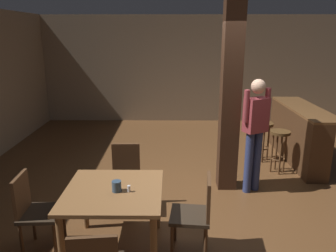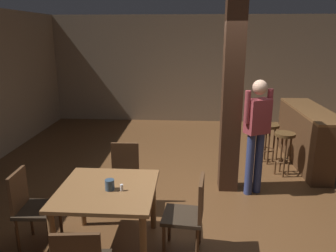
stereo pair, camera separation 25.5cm
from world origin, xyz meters
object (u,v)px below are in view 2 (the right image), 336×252
object	(u,v)px
dining_table	(107,197)
napkin_cup	(110,185)
bar_stool_mid	(268,133)
chair_west	(30,205)
bar_stool_near	(284,144)
salt_shaker	(122,188)
chair_east	(190,212)
bar_counter	(304,136)
standing_person	(257,129)
chair_north	(124,173)

from	to	relation	value
dining_table	napkin_cup	distance (m)	0.18
bar_stool_mid	chair_west	bearing A→B (deg)	-139.74
napkin_cup	bar_stool_near	size ratio (longest dim) A/B	0.15
salt_shaker	bar_stool_mid	world-z (taller)	salt_shaker
chair_east	napkin_cup	xyz separation A→B (m)	(-0.85, -0.01, 0.30)
chair_west	bar_counter	xyz separation A→B (m)	(3.86, 2.73, 0.02)
standing_person	bar_stool_near	world-z (taller)	standing_person
chair_north	dining_table	bearing A→B (deg)	-89.83
standing_person	bar_stool_mid	distance (m)	1.43
napkin_cup	salt_shaker	bearing A→B (deg)	-5.41
bar_stool_near	napkin_cup	bearing A→B (deg)	-137.71
chair_west	bar_stool_mid	bearing A→B (deg)	40.26
napkin_cup	standing_person	distance (m)	2.35
standing_person	dining_table	bearing A→B (deg)	-141.69
dining_table	bar_counter	distance (m)	4.05
chair_west	bar_counter	distance (m)	4.72
salt_shaker	bar_stool_mid	size ratio (longest dim) A/B	0.10
napkin_cup	salt_shaker	distance (m)	0.13
bar_stool_near	bar_stool_mid	bearing A→B (deg)	103.79
chair_east	bar_counter	world-z (taller)	bar_counter
bar_counter	bar_stool_mid	world-z (taller)	bar_counter
chair_north	napkin_cup	distance (m)	1.01
chair_west	bar_stool_near	bearing A→B (deg)	32.79
dining_table	chair_west	xyz separation A→B (m)	(-0.88, 0.01, -0.13)
chair_east	standing_person	size ratio (longest dim) A/B	0.52
chair_west	napkin_cup	distance (m)	0.97
standing_person	bar_counter	bearing A→B (deg)	48.40
bar_stool_near	bar_stool_mid	world-z (taller)	bar_stool_near
chair_east	standing_person	bearing A→B (deg)	57.27
chair_east	bar_stool_mid	world-z (taller)	chair_east
chair_west	chair_east	size ratio (longest dim) A/B	1.00
chair_north	bar_counter	bearing A→B (deg)	31.29
chair_east	bar_counter	bearing A→B (deg)	52.90
standing_person	bar_stool_near	distance (m)	1.04
dining_table	bar_stool_near	xyz separation A→B (m)	(2.46, 2.16, -0.08)
chair_west	salt_shaker	size ratio (longest dim) A/B	12.60
chair_north	bar_stool_near	world-z (taller)	chair_north
chair_west	bar_stool_mid	size ratio (longest dim) A/B	1.21
chair_north	napkin_cup	bearing A→B (deg)	-87.32
salt_shaker	bar_stool_mid	bearing A→B (deg)	52.18
chair_west	bar_counter	world-z (taller)	bar_counter
dining_table	chair_north	size ratio (longest dim) A/B	1.16
chair_east	napkin_cup	distance (m)	0.90
bar_stool_mid	chair_north	bearing A→B (deg)	-142.29
napkin_cup	chair_west	bearing A→B (deg)	176.82
salt_shaker	bar_stool_near	distance (m)	3.20
chair_east	bar_stool_mid	distance (m)	3.10
dining_table	bar_stool_mid	distance (m)	3.58
salt_shaker	chair_north	bearing A→B (deg)	100.13
chair_west	bar_stool_mid	world-z (taller)	chair_west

